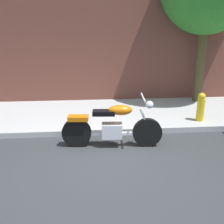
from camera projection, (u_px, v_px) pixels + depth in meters
name	position (u px, v px, depth m)	size (l,w,h in m)	color
ground_plane	(104.00, 159.00, 5.43)	(60.00, 60.00, 0.00)	#303335
sidewalk	(99.00, 115.00, 7.95)	(20.85, 2.86, 0.14)	#AAAAAA
motorcycle	(112.00, 126.00, 5.90)	(2.22, 0.70, 1.15)	black
fire_hydrant	(201.00, 109.00, 7.15)	(0.20, 0.20, 0.91)	gold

